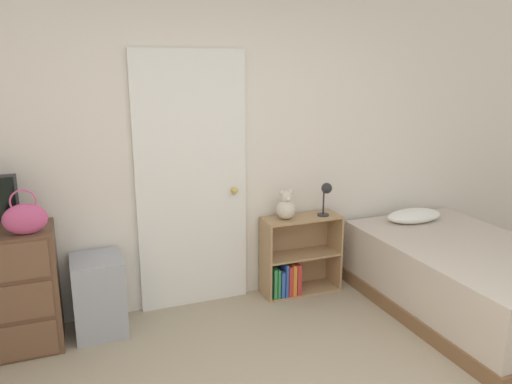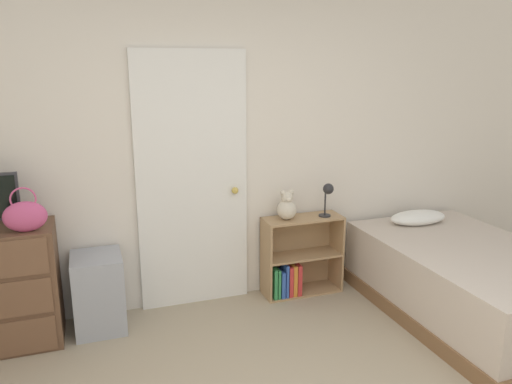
{
  "view_description": "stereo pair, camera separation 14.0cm",
  "coord_description": "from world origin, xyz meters",
  "px_view_note": "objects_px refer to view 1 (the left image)",
  "views": [
    {
      "loc": [
        -1.12,
        -1.51,
        1.94
      ],
      "look_at": [
        0.27,
        2.04,
        0.97
      ],
      "focal_mm": 35.0,
      "sensor_mm": 36.0,
      "label": 1
    },
    {
      "loc": [
        -0.98,
        -1.56,
        1.94
      ],
      "look_at": [
        0.27,
        2.04,
        0.97
      ],
      "focal_mm": 35.0,
      "sensor_mm": 36.0,
      "label": 2
    }
  ],
  "objects_px": {
    "handbag": "(25,218)",
    "bed": "(465,278)",
    "desk_lamp": "(326,192)",
    "teddy_bear": "(286,207)",
    "storage_bin": "(99,295)",
    "bookshelf": "(294,262)"
  },
  "relations": [
    {
      "from": "teddy_bear",
      "to": "desk_lamp",
      "type": "xyz_separation_m",
      "value": [
        0.36,
        -0.04,
        0.1
      ]
    },
    {
      "from": "handbag",
      "to": "bed",
      "type": "bearing_deg",
      "value": -10.55
    },
    {
      "from": "desk_lamp",
      "to": "teddy_bear",
      "type": "bearing_deg",
      "value": 174.03
    },
    {
      "from": "storage_bin",
      "to": "desk_lamp",
      "type": "height_order",
      "value": "desk_lamp"
    },
    {
      "from": "storage_bin",
      "to": "bookshelf",
      "type": "distance_m",
      "value": 1.64
    },
    {
      "from": "bookshelf",
      "to": "teddy_bear",
      "type": "distance_m",
      "value": 0.53
    },
    {
      "from": "bookshelf",
      "to": "teddy_bear",
      "type": "bearing_deg",
      "value": -175.23
    },
    {
      "from": "storage_bin",
      "to": "bed",
      "type": "bearing_deg",
      "value": -14.88
    },
    {
      "from": "teddy_bear",
      "to": "bed",
      "type": "distance_m",
      "value": 1.55
    },
    {
      "from": "desk_lamp",
      "to": "bed",
      "type": "bearing_deg",
      "value": -41.57
    },
    {
      "from": "handbag",
      "to": "bed",
      "type": "relative_size",
      "value": 0.16
    },
    {
      "from": "storage_bin",
      "to": "desk_lamp",
      "type": "bearing_deg",
      "value": 0.95
    },
    {
      "from": "bookshelf",
      "to": "bed",
      "type": "bearing_deg",
      "value": -35.72
    },
    {
      "from": "desk_lamp",
      "to": "bed",
      "type": "relative_size",
      "value": 0.15
    },
    {
      "from": "handbag",
      "to": "storage_bin",
      "type": "bearing_deg",
      "value": 18.65
    },
    {
      "from": "handbag",
      "to": "bed",
      "type": "height_order",
      "value": "handbag"
    },
    {
      "from": "bed",
      "to": "handbag",
      "type": "bearing_deg",
      "value": 169.45
    },
    {
      "from": "handbag",
      "to": "storage_bin",
      "type": "height_order",
      "value": "handbag"
    },
    {
      "from": "handbag",
      "to": "bed",
      "type": "distance_m",
      "value": 3.32
    },
    {
      "from": "handbag",
      "to": "bookshelf",
      "type": "relative_size",
      "value": 0.45
    },
    {
      "from": "storage_bin",
      "to": "bookshelf",
      "type": "bearing_deg",
      "value": 2.68
    },
    {
      "from": "storage_bin",
      "to": "desk_lamp",
      "type": "distance_m",
      "value": 2.0
    }
  ]
}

